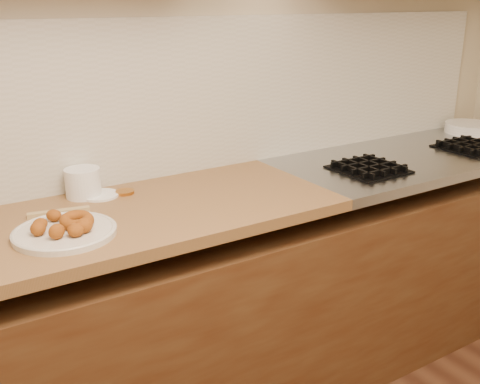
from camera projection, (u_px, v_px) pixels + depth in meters
name	position (u px, v px, depth m)	size (l,w,h in m)	color
wall_back	(141.00, 60.00, 2.04)	(4.00, 0.02, 2.70)	#C1B18F
base_cabinet	(188.00, 328.00, 2.11)	(3.60, 0.60, 0.77)	#50361D
stovetop	(412.00, 158.00, 2.53)	(1.30, 0.62, 0.04)	#9EA0A5
backsplash	(145.00, 101.00, 2.08)	(3.60, 0.02, 0.60)	#BBB7A8
burner_grates	(423.00, 156.00, 2.44)	(0.91, 0.26, 0.03)	black
donut_plate	(65.00, 232.00, 1.65)	(0.30, 0.30, 0.02)	beige
ring_donut	(77.00, 220.00, 1.67)	(0.10, 0.10, 0.04)	#955217
fried_dough_chunks	(60.00, 226.00, 1.63)	(0.17, 0.22, 0.05)	#955217
plastic_tub	(83.00, 183.00, 1.96)	(0.12, 0.12, 0.10)	white
tub_lid	(100.00, 195.00, 1.98)	(0.13, 0.13, 0.01)	white
brass_jar_lid	(125.00, 192.00, 2.01)	(0.07, 0.07, 0.01)	#B4712A
wooden_utensil	(59.00, 212.00, 1.81)	(0.19, 0.02, 0.02)	tan
plate_stack	(470.00, 128.00, 2.91)	(0.25, 0.25, 0.05)	silver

